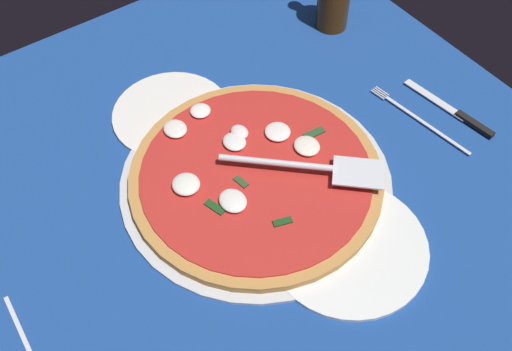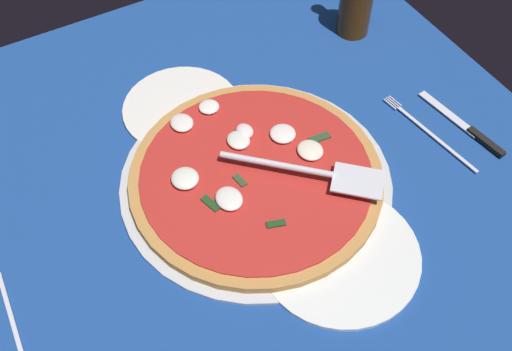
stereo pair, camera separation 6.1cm
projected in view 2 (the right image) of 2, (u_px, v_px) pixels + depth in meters
ground_plane at (245, 183)px, 97.07cm from camera, size 100.87×100.87×0.80cm
checker_pattern at (245, 182)px, 96.72cm from camera, size 100.87×100.87×0.10cm
pizza_pan at (256, 181)px, 96.15cm from camera, size 42.50×42.50×0.90cm
dinner_plate_left at (182, 109)px, 105.71cm from camera, size 20.17×20.17×1.00cm
dinner_plate_right at (339, 254)px, 88.00cm from camera, size 23.40×23.40×1.00cm
pizza at (255, 175)px, 95.23cm from camera, size 39.48×39.48×2.96cm
pizza_server at (311, 171)px, 92.56cm from camera, size 19.57×20.68×1.00cm
place_setting_far at (449, 132)px, 102.54cm from camera, size 21.20×15.00×1.40cm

